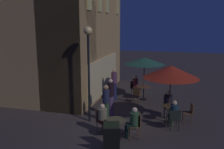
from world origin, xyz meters
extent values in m
plane|color=#3A3130|center=(0.00, 0.00, 0.00)|extent=(60.00, 60.00, 0.00)
cube|color=tan|center=(5.23, 2.46, 3.60)|extent=(7.56, 2.23, 7.20)
cube|color=tan|center=(2.56, 5.66, 3.60)|extent=(2.23, 8.62, 7.20)
cube|color=#E1D477|center=(2.65, 1.32, 5.37)|extent=(0.55, 0.06, 0.95)
cube|color=#E1D477|center=(4.24, 1.32, 5.37)|extent=(0.55, 0.06, 0.95)
cube|color=#E1D477|center=(5.62, 1.32, 5.37)|extent=(0.55, 0.06, 0.95)
cube|color=#E1D477|center=(8.21, 1.32, 5.37)|extent=(0.55, 0.06, 0.95)
cube|color=beige|center=(4.85, 1.31, 1.25)|extent=(5.29, 0.08, 2.10)
cylinder|color=black|center=(0.91, 0.76, 1.94)|extent=(0.10, 0.10, 3.87)
sphere|color=#FDD381|center=(0.91, 0.76, 3.98)|extent=(0.37, 0.37, 0.37)
cube|color=black|center=(-1.30, -0.87, 0.51)|extent=(0.45, 0.61, 0.98)
cube|color=black|center=(-1.65, -0.97, 0.51)|extent=(0.45, 0.61, 0.98)
cylinder|color=black|center=(1.68, -2.65, 0.01)|extent=(0.40, 0.40, 0.03)
cylinder|color=black|center=(1.68, -2.65, 0.37)|extent=(0.06, 0.06, 0.74)
cylinder|color=#4D3C22|center=(1.68, -2.65, 0.76)|extent=(0.61, 0.61, 0.03)
cylinder|color=black|center=(4.70, -1.10, 0.01)|extent=(0.40, 0.40, 0.03)
cylinder|color=black|center=(4.70, -1.10, 0.37)|extent=(0.06, 0.06, 0.75)
cylinder|color=brown|center=(4.70, -1.10, 0.76)|extent=(0.78, 0.78, 0.03)
cylinder|color=black|center=(-0.43, -0.81, 0.01)|extent=(0.40, 0.40, 0.03)
cylinder|color=black|center=(-0.43, -0.81, 0.36)|extent=(0.06, 0.06, 0.71)
cylinder|color=#484028|center=(-0.43, -0.81, 0.73)|extent=(0.77, 0.77, 0.03)
cylinder|color=black|center=(1.68, -2.65, 0.03)|extent=(0.36, 0.36, 0.06)
cylinder|color=#523729|center=(1.68, -2.65, 1.25)|extent=(0.05, 0.05, 2.49)
cone|color=#A52816|center=(1.68, -2.65, 2.28)|extent=(2.35, 2.35, 0.53)
cylinder|color=black|center=(4.70, -1.10, 0.03)|extent=(0.36, 0.36, 0.06)
cylinder|color=#473821|center=(4.70, -1.10, 1.20)|extent=(0.05, 0.05, 2.39)
cone|color=#245040|center=(4.70, -1.10, 2.25)|extent=(2.24, 2.24, 0.39)
cylinder|color=black|center=(2.26, -2.75, 0.22)|extent=(0.03, 0.03, 0.44)
cylinder|color=black|center=(2.23, -2.43, 0.22)|extent=(0.03, 0.03, 0.44)
cylinder|color=black|center=(2.58, -2.71, 0.22)|extent=(0.03, 0.03, 0.44)
cylinder|color=black|center=(2.54, -2.39, 0.22)|extent=(0.03, 0.03, 0.44)
cube|color=black|center=(2.40, -2.57, 0.46)|extent=(0.44, 0.44, 0.04)
cube|color=black|center=(2.58, -2.55, 0.71)|extent=(0.08, 0.40, 0.48)
cylinder|color=black|center=(1.08, -2.66, 0.23)|extent=(0.03, 0.03, 0.46)
cylinder|color=black|center=(1.19, -2.99, 0.23)|extent=(0.03, 0.03, 0.46)
cylinder|color=black|center=(0.75, -2.76, 0.23)|extent=(0.03, 0.03, 0.46)
cylinder|color=black|center=(0.86, -3.09, 0.23)|extent=(0.03, 0.03, 0.46)
cube|color=black|center=(0.97, -2.88, 0.48)|extent=(0.54, 0.54, 0.04)
cube|color=black|center=(0.78, -2.93, 0.69)|extent=(0.17, 0.42, 0.39)
cylinder|color=brown|center=(1.66, -3.31, 0.22)|extent=(0.03, 0.03, 0.44)
cylinder|color=brown|center=(1.97, -3.24, 0.22)|extent=(0.03, 0.03, 0.44)
cylinder|color=brown|center=(1.72, -3.62, 0.22)|extent=(0.03, 0.03, 0.44)
cylinder|color=brown|center=(2.03, -3.55, 0.22)|extent=(0.03, 0.03, 0.44)
cube|color=brown|center=(1.84, -3.43, 0.46)|extent=(0.47, 0.47, 0.04)
cube|color=brown|center=(1.88, -3.61, 0.68)|extent=(0.40, 0.12, 0.41)
cylinder|color=black|center=(5.23, -0.76, 0.23)|extent=(0.03, 0.03, 0.47)
cylinder|color=black|center=(4.99, -0.53, 0.23)|extent=(0.03, 0.03, 0.47)
cylinder|color=black|center=(5.46, -0.51, 0.23)|extent=(0.03, 0.03, 0.47)
cylinder|color=black|center=(5.21, -0.29, 0.23)|extent=(0.03, 0.03, 0.47)
cube|color=black|center=(5.22, -0.52, 0.48)|extent=(0.59, 0.59, 0.04)
cube|color=black|center=(5.35, -0.38, 0.70)|extent=(0.33, 0.31, 0.40)
cylinder|color=brown|center=(4.21, -0.78, 0.24)|extent=(0.03, 0.03, 0.48)
cylinder|color=brown|center=(4.12, -1.09, 0.24)|extent=(0.03, 0.03, 0.48)
cylinder|color=brown|center=(3.90, -0.69, 0.24)|extent=(0.03, 0.03, 0.48)
cylinder|color=brown|center=(3.81, -0.99, 0.24)|extent=(0.03, 0.03, 0.48)
cube|color=brown|center=(4.01, -0.89, 0.50)|extent=(0.50, 0.50, 0.03)
cube|color=brown|center=(3.84, -0.83, 0.73)|extent=(0.16, 0.40, 0.42)
cylinder|color=brown|center=(-0.43, -1.36, 0.23)|extent=(0.03, 0.03, 0.47)
cylinder|color=brown|center=(-0.10, -1.25, 0.23)|extent=(0.03, 0.03, 0.47)
cylinder|color=brown|center=(-0.32, -1.69, 0.23)|extent=(0.03, 0.03, 0.47)
cylinder|color=brown|center=(0.01, -1.57, 0.23)|extent=(0.03, 0.03, 0.47)
cube|color=brown|center=(-0.21, -1.47, 0.49)|extent=(0.55, 0.55, 0.03)
cube|color=brown|center=(-0.14, -1.65, 0.74)|extent=(0.42, 0.18, 0.47)
cylinder|color=brown|center=(0.01, -0.36, 0.21)|extent=(0.03, 0.03, 0.42)
cylinder|color=brown|center=(-0.26, -0.21, 0.21)|extent=(0.03, 0.03, 0.42)
cylinder|color=brown|center=(0.16, -0.09, 0.21)|extent=(0.03, 0.03, 0.42)
cylinder|color=brown|center=(-0.11, 0.06, 0.21)|extent=(0.03, 0.03, 0.42)
cube|color=brown|center=(-0.05, -0.15, 0.44)|extent=(0.53, 0.53, 0.04)
cube|color=brown|center=(0.04, 0.00, 0.69)|extent=(0.36, 0.23, 0.46)
cube|color=#75685D|center=(2.26, -2.59, 0.49)|extent=(0.40, 0.41, 0.14)
cylinder|color=#75685D|center=(2.11, -2.60, 0.24)|extent=(0.14, 0.14, 0.49)
cylinder|color=black|center=(2.40, -2.57, 0.77)|extent=(0.37, 0.37, 0.56)
sphere|color=tan|center=(2.40, -2.57, 1.14)|extent=(0.20, 0.20, 0.20)
cube|color=#2B3E29|center=(1.10, -2.83, 0.49)|extent=(0.44, 0.43, 0.14)
cylinder|color=#2B3E29|center=(1.26, -2.79, 0.24)|extent=(0.14, 0.14, 0.49)
cylinder|color=#1C3444|center=(0.97, -2.88, 0.77)|extent=(0.33, 0.33, 0.56)
sphere|color=beige|center=(0.97, -2.88, 1.14)|extent=(0.20, 0.20, 0.20)
cube|color=black|center=(5.13, -0.63, 0.49)|extent=(0.47, 0.48, 0.14)
cylinder|color=black|center=(5.02, -0.74, 0.24)|extent=(0.14, 0.14, 0.49)
cylinder|color=#511B27|center=(5.22, -0.52, 0.78)|extent=(0.31, 0.31, 0.58)
sphere|color=tan|center=(5.22, -0.52, 1.17)|extent=(0.23, 0.23, 0.23)
cube|color=black|center=(-0.25, -1.33, 0.49)|extent=(0.46, 0.46, 0.14)
cylinder|color=black|center=(-0.30, -1.18, 0.24)|extent=(0.14, 0.14, 0.49)
cylinder|color=#2E4F33|center=(-0.21, -1.47, 0.75)|extent=(0.36, 0.36, 0.53)
sphere|color=beige|center=(-0.21, -1.47, 1.11)|extent=(0.21, 0.21, 0.21)
cube|color=#421714|center=(-0.12, -0.27, 0.49)|extent=(0.49, 0.49, 0.14)
cylinder|color=#421714|center=(-0.20, -0.41, 0.24)|extent=(0.14, 0.14, 0.49)
cylinder|color=#746C53|center=(-0.05, -0.15, 0.74)|extent=(0.36, 0.36, 0.51)
sphere|color=beige|center=(-0.05, -0.15, 1.08)|extent=(0.20, 0.20, 0.20)
cylinder|color=#29472C|center=(1.12, 0.05, 0.43)|extent=(0.26, 0.26, 0.87)
cylinder|color=#222542|center=(1.12, 0.05, 1.15)|extent=(0.30, 0.30, 0.57)
sphere|color=#946E4C|center=(1.12, 0.05, 1.54)|extent=(0.23, 0.23, 0.23)
cylinder|color=navy|center=(4.19, 0.50, 0.49)|extent=(0.28, 0.28, 0.97)
cylinder|color=#5E365B|center=(4.19, 0.50, 1.28)|extent=(0.33, 0.33, 0.62)
sphere|color=tan|center=(4.19, 0.50, 1.69)|extent=(0.22, 0.22, 0.22)
cylinder|color=#573E64|center=(1.85, 0.04, 0.48)|extent=(0.28, 0.28, 0.96)
cylinder|color=black|center=(1.85, 0.04, 1.27)|extent=(0.33, 0.33, 0.62)
sphere|color=beige|center=(1.85, 0.04, 1.67)|extent=(0.19, 0.19, 0.19)
camera|label=1|loc=(-8.89, -2.98, 4.28)|focal=39.81mm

